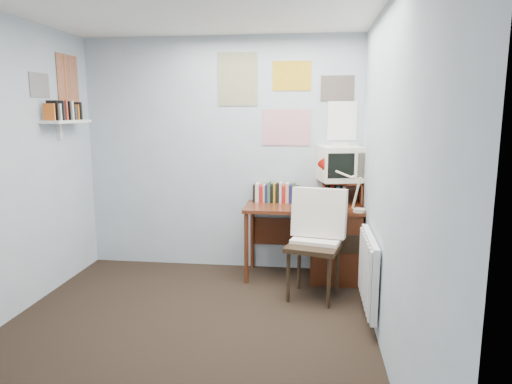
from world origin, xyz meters
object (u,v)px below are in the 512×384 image
desk (329,240)px  desk_lamp (360,190)px  wall_shelf (67,122)px  radiator (369,271)px  tv_riser (342,193)px  desk_chair (314,247)px  crt_tv (340,162)px

desk → desk_lamp: bearing=-39.3°
desk → desk_lamp: desk_lamp is taller
wall_shelf → desk_lamp: bearing=3.2°
desk → radiator: bearing=-72.8°
desk → tv_riser: bearing=43.0°
desk → desk_chair: desk_chair is taller
desk → wall_shelf: bearing=-171.6°
tv_riser → radiator: 1.15m
desk → crt_tv: (0.09, 0.13, 0.80)m
desk_chair → wall_shelf: 2.66m
desk_lamp → tv_riser: bearing=123.3°
radiator → wall_shelf: wall_shelf is taller
radiator → wall_shelf: bearing=169.1°
desk_lamp → tv_riser: size_ratio=1.11×
tv_riser → crt_tv: (-0.02, 0.02, 0.32)m
desk_chair → wall_shelf: (-2.41, 0.16, 1.13)m
desk_lamp → radiator: (0.02, -0.71, -0.56)m
desk → radiator: size_ratio=1.50×
desk → crt_tv: bearing=54.3°
desk_chair → radiator: (0.45, -0.39, -0.07)m
tv_riser → desk_lamp: bearing=-65.6°
tv_riser → wall_shelf: 2.83m
desk_lamp → wall_shelf: wall_shelf is taller
desk_lamp → radiator: size_ratio=0.55×
desk_chair → radiator: 0.60m
crt_tv → desk_lamp: bearing=-77.1°
tv_riser → crt_tv: size_ratio=0.98×
desk → crt_tv: size_ratio=2.93×
desk_chair → desk_lamp: bearing=50.7°
desk → tv_riser: tv_riser is taller
desk_chair → radiator: bearing=-26.6°
desk_chair → crt_tv: size_ratio=2.40×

